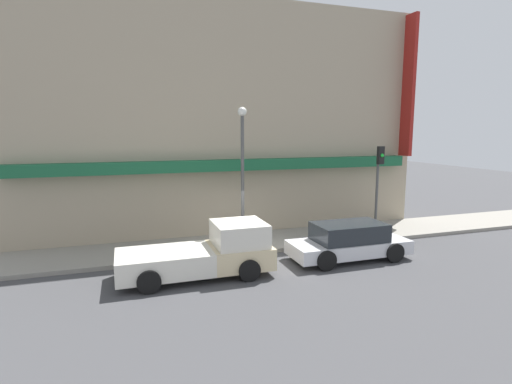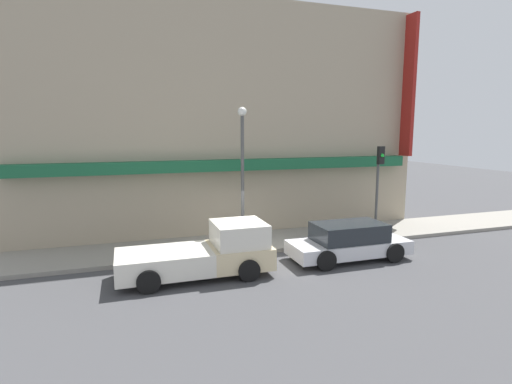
{
  "view_description": "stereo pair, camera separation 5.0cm",
  "coord_description": "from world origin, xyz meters",
  "px_view_note": "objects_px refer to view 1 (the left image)",
  "views": [
    {
      "loc": [
        -4.56,
        -14.66,
        4.95
      ],
      "look_at": [
        0.74,
        1.22,
        2.37
      ],
      "focal_mm": 28.0,
      "sensor_mm": 36.0,
      "label": 1
    },
    {
      "loc": [
        -4.51,
        -14.68,
        4.95
      ],
      "look_at": [
        0.74,
        1.22,
        2.37
      ],
      "focal_mm": 28.0,
      "sensor_mm": 36.0,
      "label": 2
    }
  ],
  "objects_px": {
    "parked_car": "(349,241)",
    "street_lamp": "(242,161)",
    "fire_hydrant": "(342,230)",
    "traffic_light": "(379,175)",
    "pickup_truck": "(206,253)"
  },
  "relations": [
    {
      "from": "parked_car",
      "to": "street_lamp",
      "type": "relative_size",
      "value": 0.82
    },
    {
      "from": "fire_hydrant",
      "to": "traffic_light",
      "type": "height_order",
      "value": "traffic_light"
    },
    {
      "from": "street_lamp",
      "to": "traffic_light",
      "type": "relative_size",
      "value": 1.4
    },
    {
      "from": "parked_car",
      "to": "fire_hydrant",
      "type": "bearing_deg",
      "value": 67.32
    },
    {
      "from": "pickup_truck",
      "to": "traffic_light",
      "type": "height_order",
      "value": "traffic_light"
    },
    {
      "from": "pickup_truck",
      "to": "parked_car",
      "type": "height_order",
      "value": "pickup_truck"
    },
    {
      "from": "parked_car",
      "to": "street_lamp",
      "type": "xyz_separation_m",
      "value": [
        -3.53,
        2.53,
        3.02
      ]
    },
    {
      "from": "parked_car",
      "to": "fire_hydrant",
      "type": "xyz_separation_m",
      "value": [
        1.09,
        2.34,
        -0.22
      ]
    },
    {
      "from": "fire_hydrant",
      "to": "traffic_light",
      "type": "distance_m",
      "value": 3.01
    },
    {
      "from": "pickup_truck",
      "to": "fire_hydrant",
      "type": "xyz_separation_m",
      "value": [
        6.68,
        2.34,
        -0.3
      ]
    },
    {
      "from": "fire_hydrant",
      "to": "traffic_light",
      "type": "relative_size",
      "value": 0.16
    },
    {
      "from": "traffic_light",
      "to": "pickup_truck",
      "type": "bearing_deg",
      "value": -165.21
    },
    {
      "from": "fire_hydrant",
      "to": "parked_car",
      "type": "bearing_deg",
      "value": -114.9
    },
    {
      "from": "parked_car",
      "to": "fire_hydrant",
      "type": "height_order",
      "value": "parked_car"
    },
    {
      "from": "pickup_truck",
      "to": "parked_car",
      "type": "xyz_separation_m",
      "value": [
        5.59,
        -0.0,
        -0.08
      ]
    }
  ]
}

